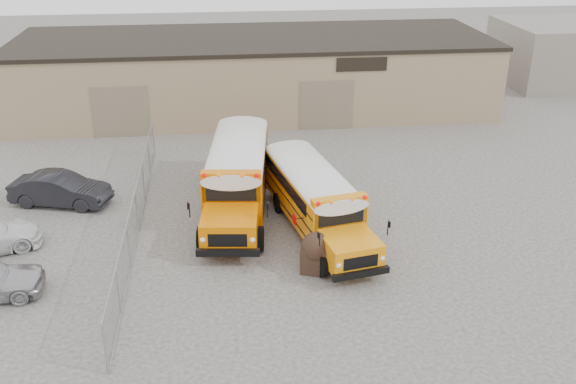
{
  "coord_description": "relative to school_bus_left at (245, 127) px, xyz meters",
  "views": [
    {
      "loc": [
        -2.44,
        -21.35,
        12.71
      ],
      "look_at": [
        0.28,
        2.7,
        1.6
      ],
      "focal_mm": 40.0,
      "sensor_mm": 36.0,
      "label": 1
    }
  ],
  "objects": [
    {
      "name": "chainlink_fence",
      "position": [
        -4.94,
        -7.98,
        -0.78
      ],
      "size": [
        0.07,
        18.07,
        1.81
      ],
      "color": "gray",
      "rests_on": "ground"
    },
    {
      "name": "school_bus_left",
      "position": [
        0.0,
        0.0,
        0.0
      ],
      "size": [
        3.52,
        10.14,
        2.91
      ],
      "color": "#E56C00",
      "rests_on": "ground"
    },
    {
      "name": "car_dark",
      "position": [
        -8.65,
        -4.98,
        -0.95
      ],
      "size": [
        4.71,
        2.66,
        1.47
      ],
      "primitive_type": "imported",
      "rotation": [
        0.0,
        0.0,
        1.31
      ],
      "color": "black",
      "rests_on": "ground"
    },
    {
      "name": "school_bus_right",
      "position": [
        1.41,
        -3.19,
        -0.17
      ],
      "size": [
        3.84,
        9.19,
        2.62
      ],
      "color": "orange",
      "rests_on": "ground"
    },
    {
      "name": "distant_building_right",
      "position": [
        25.06,
        13.02,
        0.52
      ],
      "size": [
        10.0,
        8.0,
        4.4
      ],
      "primitive_type": "cube",
      "color": "gray",
      "rests_on": "ground"
    },
    {
      "name": "ground",
      "position": [
        1.06,
        -10.98,
        -1.68
      ],
      "size": [
        120.0,
        120.0,
        0.0
      ],
      "primitive_type": "plane",
      "color": "#464240",
      "rests_on": "ground"
    },
    {
      "name": "warehouse",
      "position": [
        1.06,
        9.01,
        0.69
      ],
      "size": [
        30.2,
        10.2,
        4.67
      ],
      "color": "#977A5D",
      "rests_on": "ground"
    },
    {
      "name": "tarp_bundle",
      "position": [
        1.97,
        -11.94,
        -0.88
      ],
      "size": [
        1.28,
        1.22,
        1.56
      ],
      "color": "black",
      "rests_on": "ground"
    }
  ]
}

